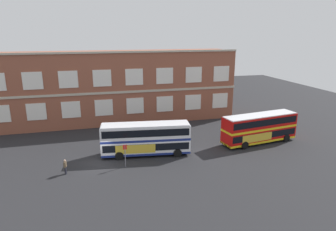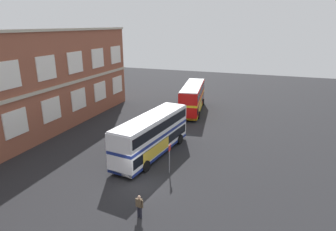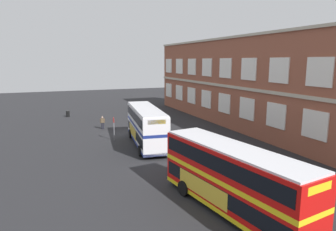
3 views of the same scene
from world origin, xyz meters
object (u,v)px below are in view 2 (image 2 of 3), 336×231
(double_decker_near, at_px, (152,135))
(waiting_passenger, at_px, (139,206))
(bus_stand_flag, at_px, (169,156))
(double_decker_middle, at_px, (193,98))

(double_decker_near, distance_m, waiting_passenger, 10.06)
(waiting_passenger, bearing_deg, double_decker_near, 17.92)
(double_decker_near, relative_size, bus_stand_flag, 4.16)
(double_decker_middle, bearing_deg, bus_stand_flag, -170.71)
(double_decker_middle, distance_m, waiting_passenger, 25.87)
(bus_stand_flag, bearing_deg, waiting_passenger, -178.48)
(waiting_passenger, distance_m, bus_stand_flag, 6.61)
(waiting_passenger, bearing_deg, bus_stand_flag, 1.52)
(double_decker_near, xyz_separation_m, waiting_passenger, (-9.51, -3.07, -1.22))
(double_decker_near, xyz_separation_m, double_decker_middle, (16.12, 0.22, 0.00))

